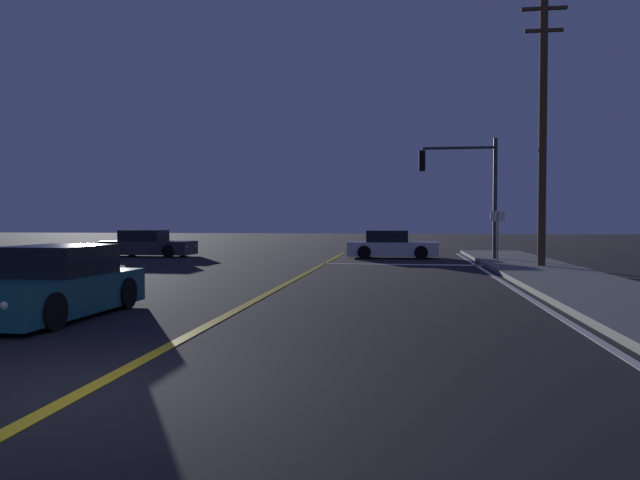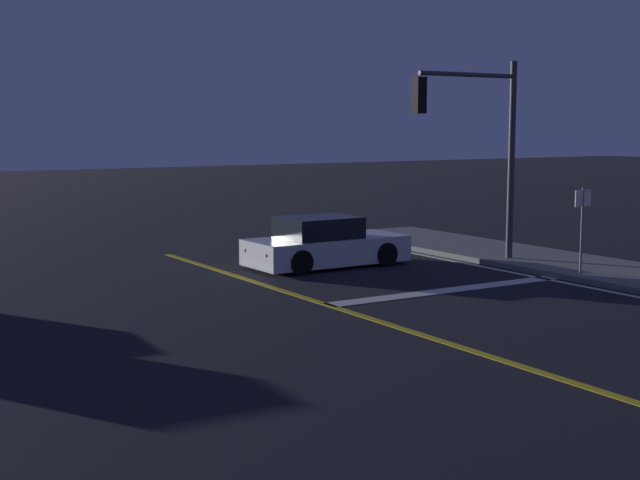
# 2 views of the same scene
# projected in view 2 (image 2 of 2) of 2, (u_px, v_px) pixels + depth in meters

# --- Properties ---
(stop_bar) EXTENTS (6.49, 0.50, 0.01)m
(stop_bar) POSITION_uv_depth(u_px,v_px,m) (449.00, 290.00, 20.39)
(stop_bar) COLOR silver
(stop_bar) RESTS_ON ground
(car_side_waiting_white) EXTENTS (4.38, 1.96, 1.34)m
(car_side_waiting_white) POSITION_uv_depth(u_px,v_px,m) (325.00, 245.00, 23.81)
(car_side_waiting_white) COLOR silver
(car_side_waiting_white) RESTS_ON ground
(traffic_signal_near_right) EXTENTS (3.40, 0.28, 5.43)m
(traffic_signal_near_right) POSITION_uv_depth(u_px,v_px,m) (478.00, 131.00, 23.34)
(traffic_signal_near_right) COLOR #38383D
(traffic_signal_near_right) RESTS_ON ground
(street_sign_corner) EXTENTS (0.56, 0.06, 2.23)m
(street_sign_corner) POSITION_uv_depth(u_px,v_px,m) (582.00, 218.00, 21.73)
(street_sign_corner) COLOR slate
(street_sign_corner) RESTS_ON ground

